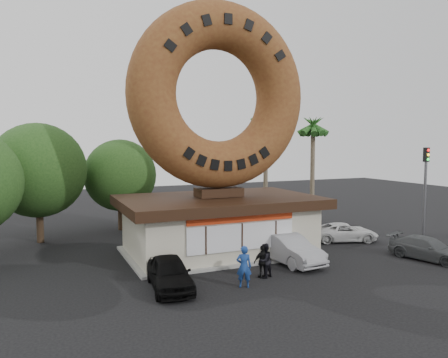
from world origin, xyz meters
TOP-DOWN VIEW (x-y plane):
  - ground at (0.00, 0.00)m, footprint 90.00×90.00m
  - donut_shop at (0.00, 5.98)m, footprint 11.20×7.20m
  - giant_donut at (0.00, 6.00)m, footprint 10.49×2.67m
  - tree_west at (-9.50, 13.00)m, footprint 6.00×6.00m
  - tree_mid at (-4.00, 15.00)m, footprint 5.20×5.20m
  - palm_near at (7.50, 14.00)m, footprint 2.60×2.60m
  - palm_far at (11.00, 12.50)m, footprint 2.60×2.60m
  - street_lamp at (-1.86, 16.00)m, footprint 2.11×0.20m
  - traffic_signal at (14.00, 3.99)m, footprint 0.30×0.38m
  - person_left at (-1.33, -0.05)m, footprint 0.81×0.69m
  - person_center at (0.18, 0.80)m, footprint 0.98×0.89m
  - person_right at (0.08, 0.80)m, footprint 0.94×0.44m
  - car_black at (-4.41, 1.07)m, footprint 2.13×4.33m
  - car_silver at (2.56, 2.58)m, footprint 2.15×4.80m
  - car_grey at (9.91, 0.01)m, footprint 2.81×4.51m
  - car_white at (8.67, 5.47)m, footprint 4.62×3.20m

SIDE VIEW (x-z plane):
  - ground at x=0.00m, z-range 0.00..0.00m
  - car_white at x=8.67m, z-range 0.00..1.17m
  - car_grey at x=9.91m, z-range 0.00..1.22m
  - car_black at x=-4.41m, z-range 0.00..1.42m
  - car_silver at x=2.56m, z-range 0.00..1.53m
  - person_right at x=0.08m, z-range 0.00..1.56m
  - person_center at x=0.18m, z-range 0.00..1.64m
  - person_left at x=-1.33m, z-range 0.00..1.87m
  - donut_shop at x=0.00m, z-range -0.13..3.67m
  - traffic_signal at x=14.00m, z-range 0.83..6.90m
  - tree_mid at x=-4.00m, z-range 0.70..7.33m
  - street_lamp at x=-1.86m, z-range 0.48..8.48m
  - tree_west at x=-9.50m, z-range 0.82..8.47m
  - palm_far at x=11.00m, z-range 3.11..11.86m
  - palm_near at x=7.50m, z-range 3.54..13.29m
  - giant_donut at x=0.00m, z-range 3.80..14.29m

